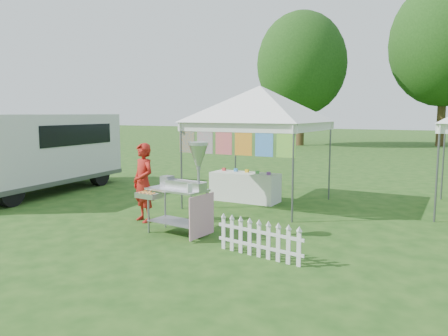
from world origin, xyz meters
The scene contains 9 objects.
ground centered at (0.00, 0.00, 0.00)m, with size 120.00×120.00×0.00m, color #1B4413.
canopy_main centered at (0.00, 3.49, 2.99)m, with size 4.24×4.24×3.45m.
tree_left centered at (-6.00, 24.00, 5.83)m, with size 6.40×6.40×9.53m.
tree_mid centered at (3.00, 28.00, 7.14)m, with size 7.60×7.60×11.52m.
donut_cart centered at (-0.01, 0.12, 1.05)m, with size 1.35×0.84×1.79m.
vendor centered at (-1.41, 0.63, 0.84)m, with size 0.62×0.40×1.69m, color #A51B14.
cargo_van centered at (-6.44, 1.94, 1.23)m, with size 2.84×5.72×2.29m.
picket_fence centered at (1.74, -0.35, 0.29)m, with size 1.60×0.27×0.56m.
display_table centered at (-0.48, 3.66, 0.38)m, with size 1.80×0.70×0.75m, color white.
Camera 1 is at (4.55, -6.59, 2.31)m, focal length 35.00 mm.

